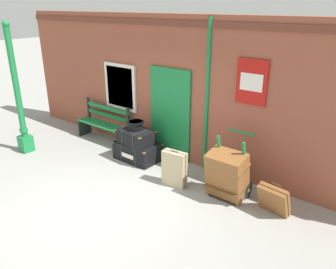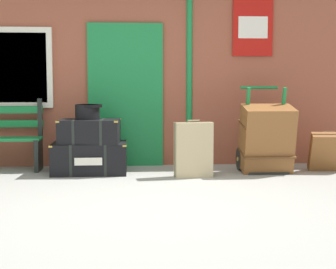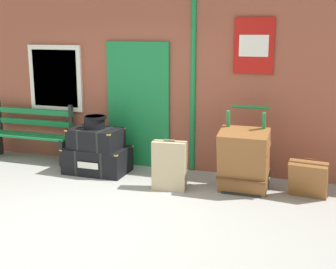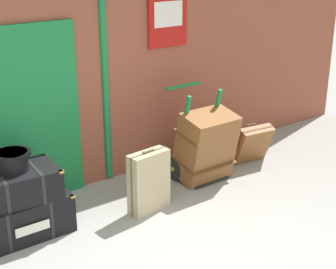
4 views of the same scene
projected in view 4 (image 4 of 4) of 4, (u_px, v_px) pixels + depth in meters
name	position (u px, v px, depth m)	size (l,w,h in m)	color
brick_facade	(42.00, 64.00, 5.86)	(10.40, 0.35, 3.20)	brown
steamer_trunk_base	(19.00, 215.00, 5.38)	(1.01, 0.67, 0.43)	black
steamer_trunk_middle	(18.00, 185.00, 5.23)	(0.84, 0.60, 0.33)	black
round_hatbox	(12.00, 160.00, 5.14)	(0.37, 0.35, 0.20)	black
porters_trolley	(196.00, 156.00, 6.70)	(0.71, 0.65, 1.19)	black
large_brown_trunk	(206.00, 146.00, 6.50)	(0.70, 0.60, 0.95)	brown
suitcase_brown	(149.00, 182.00, 5.79)	(0.51, 0.24, 0.76)	tan
suitcase_oxblood	(252.00, 144.00, 7.09)	(0.55, 0.41, 0.56)	brown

